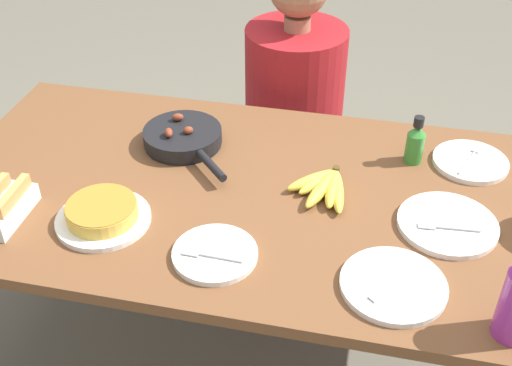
% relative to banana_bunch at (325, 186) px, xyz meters
% --- Properties ---
extents(ground_plane, '(14.00, 14.00, 0.00)m').
position_rel_banana_bunch_xyz_m(ground_plane, '(-0.19, -0.04, -0.74)').
color(ground_plane, '#666051').
extents(dining_table, '(1.81, 0.93, 0.73)m').
position_rel_banana_bunch_xyz_m(dining_table, '(-0.19, -0.04, -0.10)').
color(dining_table, brown).
rests_on(dining_table, ground_plane).
extents(banana_bunch, '(0.18, 0.21, 0.04)m').
position_rel_banana_bunch_xyz_m(banana_bunch, '(0.00, 0.00, 0.00)').
color(banana_bunch, gold).
rests_on(banana_bunch, dining_table).
extents(skillet, '(0.31, 0.33, 0.08)m').
position_rel_banana_bunch_xyz_m(skillet, '(-0.46, 0.14, 0.01)').
color(skillet, black).
rests_on(skillet, dining_table).
extents(frittata_plate_center, '(0.25, 0.25, 0.06)m').
position_rel_banana_bunch_xyz_m(frittata_plate_center, '(-0.55, -0.26, 0.01)').
color(frittata_plate_center, silver).
rests_on(frittata_plate_center, dining_table).
extents(empty_plate_near_front, '(0.26, 0.26, 0.02)m').
position_rel_banana_bunch_xyz_m(empty_plate_near_front, '(0.33, -0.08, -0.01)').
color(empty_plate_near_front, silver).
rests_on(empty_plate_near_front, dining_table).
extents(empty_plate_far_left, '(0.21, 0.21, 0.02)m').
position_rel_banana_bunch_xyz_m(empty_plate_far_left, '(-0.23, -0.32, -0.01)').
color(empty_plate_far_left, silver).
rests_on(empty_plate_far_left, dining_table).
extents(empty_plate_far_right, '(0.22, 0.22, 0.02)m').
position_rel_banana_bunch_xyz_m(empty_plate_far_right, '(0.40, 0.23, -0.01)').
color(empty_plate_far_right, silver).
rests_on(empty_plate_far_right, dining_table).
extents(empty_plate_mid_edge, '(0.25, 0.25, 0.02)m').
position_rel_banana_bunch_xyz_m(empty_plate_mid_edge, '(0.20, -0.33, -0.01)').
color(empty_plate_mid_edge, silver).
rests_on(empty_plate_mid_edge, dining_table).
extents(hot_sauce_bottle, '(0.05, 0.05, 0.15)m').
position_rel_banana_bunch_xyz_m(hot_sauce_bottle, '(0.23, 0.20, 0.05)').
color(hot_sauce_bottle, '#337F2D').
rests_on(hot_sauce_bottle, dining_table).
extents(person_figure, '(0.41, 0.41, 1.16)m').
position_rel_banana_bunch_xyz_m(person_figure, '(-0.20, 0.68, -0.27)').
color(person_figure, black).
rests_on(person_figure, ground_plane).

